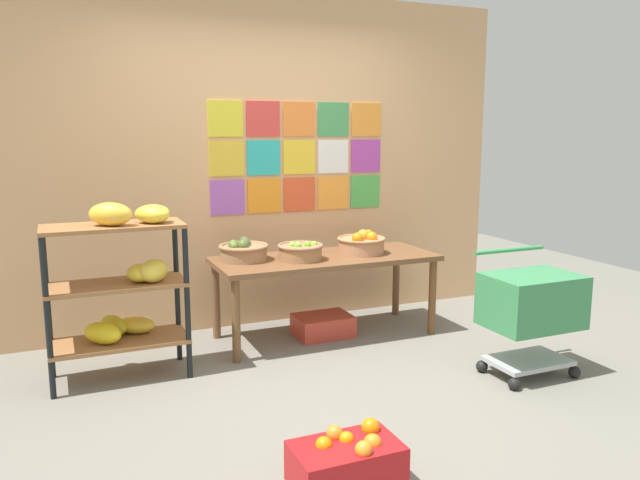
# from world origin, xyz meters

# --- Properties ---
(ground) EXTENTS (9.17, 9.17, 0.00)m
(ground) POSITION_xyz_m (0.00, 0.00, 0.00)
(ground) COLOR slate
(back_wall_with_art) EXTENTS (4.39, 0.07, 2.71)m
(back_wall_with_art) POSITION_xyz_m (0.01, 1.61, 1.35)
(back_wall_with_art) COLOR tan
(back_wall_with_art) RESTS_ON ground
(banana_shelf_unit) EXTENTS (0.87, 0.47, 1.17)m
(banana_shelf_unit) POSITION_xyz_m (-1.20, 0.79, 0.66)
(banana_shelf_unit) COLOR black
(banana_shelf_unit) RESTS_ON ground
(display_table) EXTENTS (1.73, 0.69, 0.64)m
(display_table) POSITION_xyz_m (0.34, 1.05, 0.57)
(display_table) COLOR brown
(display_table) RESTS_ON ground
(fruit_basket_back_right) EXTENTS (0.38, 0.38, 0.16)m
(fruit_basket_back_right) POSITION_xyz_m (-0.29, 1.16, 0.72)
(fruit_basket_back_right) COLOR #9B6F4C
(fruit_basket_back_right) RESTS_ON display_table
(fruit_basket_left) EXTENTS (0.38, 0.38, 0.19)m
(fruit_basket_left) POSITION_xyz_m (0.65, 1.04, 0.72)
(fruit_basket_left) COLOR #B27A56
(fruit_basket_left) RESTS_ON display_table
(fruit_basket_centre) EXTENTS (0.35, 0.35, 0.15)m
(fruit_basket_centre) POSITION_xyz_m (0.11, 1.00, 0.71)
(fruit_basket_centre) COLOR #9F6F47
(fruit_basket_centre) RESTS_ON display_table
(produce_crate_under_table) EXTENTS (0.44, 0.33, 0.17)m
(produce_crate_under_table) POSITION_xyz_m (0.32, 1.05, 0.08)
(produce_crate_under_table) COLOR #C73C2D
(produce_crate_under_table) RESTS_ON ground
(orange_crate_foreground) EXTENTS (0.50, 0.30, 0.25)m
(orange_crate_foreground) POSITION_xyz_m (-0.42, -0.92, 0.11)
(orange_crate_foreground) COLOR #B3171B
(orange_crate_foreground) RESTS_ON ground
(shopping_cart) EXTENTS (0.60, 0.47, 0.82)m
(shopping_cart) POSITION_xyz_m (1.25, -0.23, 0.48)
(shopping_cart) COLOR black
(shopping_cart) RESTS_ON ground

